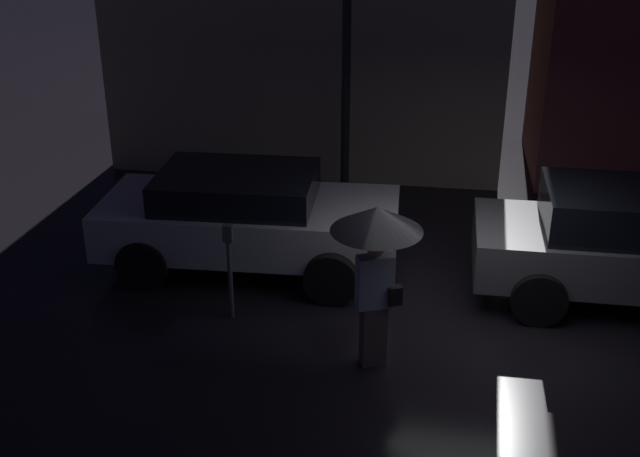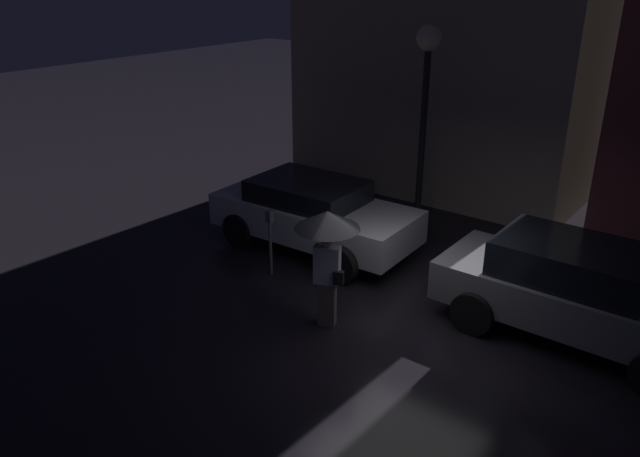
{
  "view_description": "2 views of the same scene",
  "coord_description": "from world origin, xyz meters",
  "px_view_note": "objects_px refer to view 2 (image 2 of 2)",
  "views": [
    {
      "loc": [
        -0.42,
        -8.56,
        5.26
      ],
      "look_at": [
        -1.86,
        0.59,
        1.06
      ],
      "focal_mm": 45.0,
      "sensor_mm": 36.0,
      "label": 1
    },
    {
      "loc": [
        4.18,
        -7.66,
        5.37
      ],
      "look_at": [
        -1.81,
        0.09,
        1.2
      ],
      "focal_mm": 35.0,
      "sensor_mm": 36.0,
      "label": 2
    }
  ],
  "objects_px": {
    "parked_car_silver": "(313,213)",
    "parking_meter": "(270,236)",
    "parked_car_grey": "(577,291)",
    "street_lamp_near": "(426,76)",
    "pedestrian_with_umbrella": "(327,236)"
  },
  "relations": [
    {
      "from": "parked_car_silver",
      "to": "parking_meter",
      "type": "relative_size",
      "value": 3.26
    },
    {
      "from": "parked_car_grey",
      "to": "street_lamp_near",
      "type": "height_order",
      "value": "street_lamp_near"
    },
    {
      "from": "pedestrian_with_umbrella",
      "to": "parking_meter",
      "type": "relative_size",
      "value": 1.52
    },
    {
      "from": "pedestrian_with_umbrella",
      "to": "parking_meter",
      "type": "distance_m",
      "value": 2.16
    },
    {
      "from": "parked_car_silver",
      "to": "street_lamp_near",
      "type": "xyz_separation_m",
      "value": [
        1.08,
        2.36,
        2.51
      ]
    },
    {
      "from": "parking_meter",
      "to": "street_lamp_near",
      "type": "relative_size",
      "value": 0.3
    },
    {
      "from": "street_lamp_near",
      "to": "parked_car_silver",
      "type": "bearing_deg",
      "value": -114.46
    },
    {
      "from": "parking_meter",
      "to": "pedestrian_with_umbrella",
      "type": "bearing_deg",
      "value": -21.87
    },
    {
      "from": "street_lamp_near",
      "to": "pedestrian_with_umbrella",
      "type": "bearing_deg",
      "value": -78.54
    },
    {
      "from": "parked_car_silver",
      "to": "parking_meter",
      "type": "distance_m",
      "value": 1.44
    },
    {
      "from": "pedestrian_with_umbrella",
      "to": "street_lamp_near",
      "type": "bearing_deg",
      "value": 79.18
    },
    {
      "from": "parking_meter",
      "to": "parked_car_grey",
      "type": "bearing_deg",
      "value": 14.0
    },
    {
      "from": "parked_car_silver",
      "to": "pedestrian_with_umbrella",
      "type": "height_order",
      "value": "pedestrian_with_umbrella"
    },
    {
      "from": "parked_car_grey",
      "to": "parking_meter",
      "type": "bearing_deg",
      "value": -165.77
    },
    {
      "from": "parked_car_silver",
      "to": "pedestrian_with_umbrella",
      "type": "xyz_separation_m",
      "value": [
        2.0,
        -2.18,
        0.79
      ]
    }
  ]
}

